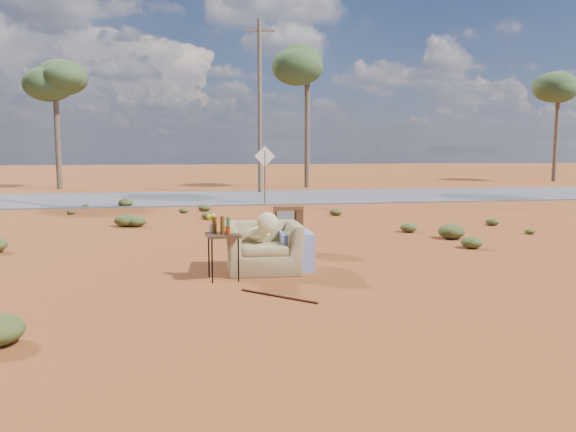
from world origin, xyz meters
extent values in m
plane|color=#923E1D|center=(0.00, 0.00, 0.00)|extent=(140.00, 140.00, 0.00)
cube|color=#565659|center=(0.00, 15.00, 0.02)|extent=(140.00, 7.00, 0.04)
imported|color=olive|center=(-0.08, 0.37, 0.55)|extent=(1.28, 0.85, 1.10)
ellipsoid|color=#CDBC7D|center=(-0.14, 0.43, 0.64)|extent=(0.40, 0.40, 0.23)
ellipsoid|color=#CDBC7D|center=(-0.03, 0.16, 0.85)|extent=(0.35, 0.18, 0.35)
cube|color=navy|center=(0.51, 0.47, 0.32)|extent=(0.55, 0.83, 0.64)
cube|color=black|center=(0.67, 2.19, 0.46)|extent=(0.53, 0.42, 0.03)
cylinder|color=black|center=(0.43, 2.02, 0.23)|extent=(0.03, 0.03, 0.46)
cylinder|color=black|center=(0.90, 2.00, 0.23)|extent=(0.03, 0.03, 0.46)
cylinder|color=black|center=(0.45, 2.39, 0.23)|extent=(0.03, 0.03, 0.46)
cylinder|color=black|center=(0.92, 2.36, 0.23)|extent=(0.03, 0.03, 0.46)
cube|color=brown|center=(0.67, 2.19, 0.70)|extent=(0.60, 0.48, 0.44)
cube|color=slate|center=(0.58, 1.96, 0.70)|extent=(0.34, 0.04, 0.28)
cube|color=#472D19|center=(0.86, 1.95, 0.70)|extent=(0.13, 0.03, 0.32)
cube|color=#382414|center=(-0.78, -0.16, 0.71)|extent=(0.56, 0.56, 0.04)
cylinder|color=black|center=(-0.96, -0.38, 0.36)|extent=(0.02, 0.02, 0.71)
cylinder|color=black|center=(-0.55, -0.35, 0.36)|extent=(0.02, 0.02, 0.71)
cylinder|color=black|center=(-1.00, 0.02, 0.36)|extent=(0.02, 0.02, 0.71)
cylinder|color=black|center=(-0.59, 0.06, 0.36)|extent=(0.02, 0.02, 0.71)
cylinder|color=#462A0B|center=(-0.90, -0.12, 0.87)|extent=(0.07, 0.07, 0.27)
cylinder|color=#462A0B|center=(-0.79, -0.24, 0.88)|extent=(0.07, 0.07, 0.29)
cylinder|color=#255728|center=(-0.68, -0.05, 0.86)|extent=(0.06, 0.06, 0.25)
cylinder|color=red|center=(-0.71, -0.26, 0.80)|extent=(0.07, 0.07, 0.13)
cylinder|color=silver|center=(-0.94, -0.02, 0.81)|extent=(0.08, 0.08, 0.14)
ellipsoid|color=yellow|center=(-0.94, -0.02, 0.97)|extent=(0.16, 0.16, 0.12)
cylinder|color=#4D2014|center=(-0.09, -1.38, 0.02)|extent=(0.95, 0.92, 0.03)
cylinder|color=brown|center=(1.50, 12.00, 1.00)|extent=(0.06, 0.06, 2.00)
cube|color=silver|center=(1.50, 12.00, 1.80)|extent=(0.78, 0.04, 0.78)
cylinder|color=brown|center=(-8.00, 22.00, 3.00)|extent=(0.28, 0.28, 6.00)
ellipsoid|color=#3D582D|center=(-8.00, 22.00, 5.50)|extent=(3.20, 3.20, 2.20)
cylinder|color=brown|center=(5.00, 21.00, 3.50)|extent=(0.28, 0.28, 7.00)
ellipsoid|color=#3D582D|center=(5.00, 21.00, 6.50)|extent=(3.20, 3.20, 2.20)
cylinder|color=brown|center=(22.00, 24.00, 3.25)|extent=(0.28, 0.28, 6.50)
ellipsoid|color=#3D582D|center=(22.00, 24.00, 6.00)|extent=(3.20, 3.20, 2.20)
cylinder|color=brown|center=(2.00, 17.50, 4.00)|extent=(0.20, 0.20, 8.00)
cube|color=brown|center=(2.00, 17.50, 7.50)|extent=(1.40, 0.10, 0.10)
ellipsoid|color=#424D21|center=(4.50, 1.80, 0.12)|extent=(0.44, 0.44, 0.24)
ellipsoid|color=#424D21|center=(-3.00, 6.50, 0.17)|extent=(0.60, 0.60, 0.33)
ellipsoid|color=#424D21|center=(6.80, 5.00, 0.10)|extent=(0.36, 0.36, 0.20)
ellipsoid|color=#424D21|center=(3.20, 8.00, 0.11)|extent=(0.40, 0.40, 0.22)
ellipsoid|color=#424D21|center=(-1.50, 9.50, 0.08)|extent=(0.30, 0.30, 0.17)
camera|label=1|loc=(-1.27, -8.93, 2.05)|focal=35.00mm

